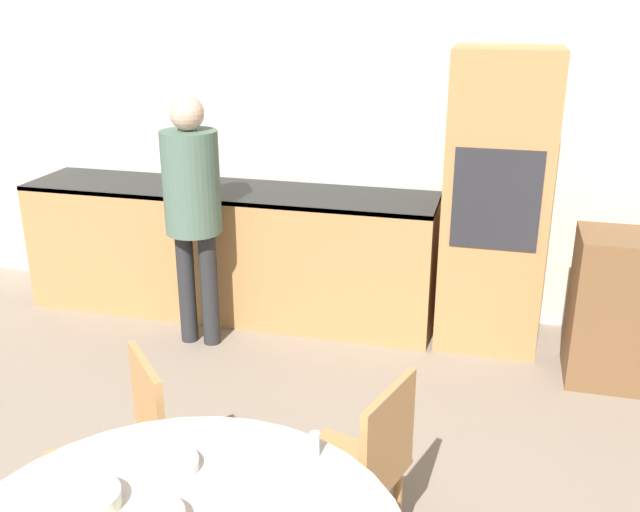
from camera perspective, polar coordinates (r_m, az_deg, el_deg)
wall_back at (r=4.89m, az=6.21°, el=10.00°), size 6.79×0.05×2.60m
kitchen_counter at (r=5.06m, az=-7.24°, el=0.54°), size 2.87×0.60×0.91m
oven_unit at (r=4.59m, az=13.91°, el=4.20°), size 0.63×0.59×1.87m
chair_far_left at (r=2.98m, az=-15.23°, el=-14.71°), size 0.57×0.57×0.85m
chair_far_right at (r=2.79m, az=3.45°, el=-16.56°), size 0.50×0.50×0.85m
person_standing at (r=4.46m, az=-10.19°, el=4.69°), size 0.35×0.35×1.60m
bowl_near at (r=2.27m, az=-18.05°, el=-18.04°), size 0.19×0.19×0.05m
bowl_far at (r=2.36m, az=-11.84°, el=-16.03°), size 0.17×0.17×0.04m
salt_shaker at (r=2.36m, az=-0.43°, el=-14.84°), size 0.03×0.03×0.09m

